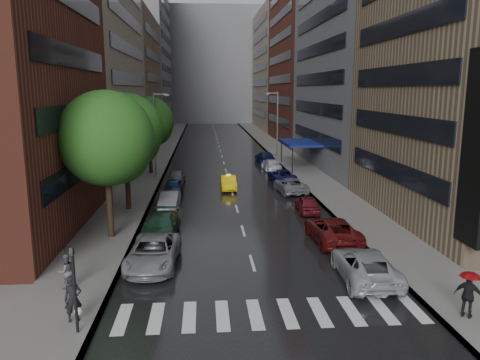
# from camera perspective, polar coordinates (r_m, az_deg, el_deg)

# --- Properties ---
(ground) EXTENTS (220.00, 220.00, 0.00)m
(ground) POSITION_cam_1_polar(r_m,az_deg,el_deg) (22.65, 2.58, -13.70)
(ground) COLOR gray
(ground) RESTS_ON ground
(road) EXTENTS (14.00, 140.00, 0.01)m
(road) POSITION_cam_1_polar(r_m,az_deg,el_deg) (71.09, -2.35, 3.34)
(road) COLOR black
(road) RESTS_ON ground
(sidewalk_left) EXTENTS (4.00, 140.00, 0.15)m
(sidewalk_left) POSITION_cam_1_polar(r_m,az_deg,el_deg) (71.32, -9.60, 3.28)
(sidewalk_left) COLOR gray
(sidewalk_left) RESTS_ON ground
(sidewalk_right) EXTENTS (4.00, 140.00, 0.15)m
(sidewalk_right) POSITION_cam_1_polar(r_m,az_deg,el_deg) (71.98, 4.84, 3.46)
(sidewalk_right) COLOR gray
(sidewalk_right) RESTS_ON ground
(crosswalk) EXTENTS (13.15, 2.80, 0.01)m
(crosswalk) POSITION_cam_1_polar(r_m,az_deg,el_deg) (20.88, 3.85, -15.92)
(crosswalk) COLOR silver
(crosswalk) RESTS_ON ground
(buildings_left) EXTENTS (8.00, 108.00, 38.00)m
(buildings_left) POSITION_cam_1_polar(r_m,az_deg,el_deg) (80.44, -13.83, 15.34)
(buildings_left) COLOR maroon
(buildings_left) RESTS_ON ground
(buildings_right) EXTENTS (8.05, 109.10, 36.00)m
(buildings_right) POSITION_cam_1_polar(r_m,az_deg,el_deg) (79.29, 8.65, 14.90)
(buildings_right) COLOR #937A5B
(buildings_right) RESTS_ON ground
(building_far) EXTENTS (40.00, 14.00, 32.00)m
(building_far) POSITION_cam_1_polar(r_m,az_deg,el_deg) (138.59, -3.49, 13.67)
(building_far) COLOR slate
(building_far) RESTS_ON ground
(tree_near) EXTENTS (5.93, 5.93, 9.46)m
(tree_near) POSITION_cam_1_polar(r_m,az_deg,el_deg) (30.14, -16.01, 4.89)
(tree_near) COLOR #382619
(tree_near) RESTS_ON ground
(tree_mid) EXTENTS (5.81, 5.81, 9.26)m
(tree_mid) POSITION_cam_1_polar(r_m,az_deg,el_deg) (37.23, -13.82, 5.87)
(tree_mid) COLOR #382619
(tree_mid) RESTS_ON ground
(tree_far) EXTENTS (5.47, 5.47, 8.72)m
(tree_far) POSITION_cam_1_polar(r_m,az_deg,el_deg) (53.33, -11.01, 7.04)
(tree_far) COLOR #382619
(tree_far) RESTS_ON ground
(taxi) EXTENTS (1.44, 4.08, 1.34)m
(taxi) POSITION_cam_1_polar(r_m,az_deg,el_deg) (44.87, -1.43, -0.30)
(taxi) COLOR yellow
(taxi) RESTS_ON ground
(parked_cars_left) EXTENTS (2.88, 27.75, 1.56)m
(parked_cars_left) POSITION_cam_1_polar(r_m,az_deg,el_deg) (34.20, -9.05, -3.93)
(parked_cars_left) COLOR gray
(parked_cars_left) RESTS_ON ground
(parked_cars_right) EXTENTS (2.87, 44.00, 1.56)m
(parked_cars_right) POSITION_cam_1_polar(r_m,az_deg,el_deg) (40.73, 6.95, -1.46)
(parked_cars_right) COLOR #A6A9B0
(parked_cars_right) RESTS_ON ground
(ped_bag_walker) EXTENTS (0.80, 0.66, 1.89)m
(ped_bag_walker) POSITION_cam_1_polar(r_m,az_deg,el_deg) (20.70, -19.65, -13.58)
(ped_bag_walker) COLOR black
(ped_bag_walker) RESTS_ON sidewalk_left
(ped_black_umbrella) EXTENTS (1.04, 1.02, 2.09)m
(ped_black_umbrella) POSITION_cam_1_polar(r_m,az_deg,el_deg) (23.84, -20.51, -9.53)
(ped_black_umbrella) COLOR #55555A
(ped_black_umbrella) RESTS_ON sidewalk_left
(ped_red_umbrella) EXTENTS (1.14, 1.07, 2.01)m
(ped_red_umbrella) POSITION_cam_1_polar(r_m,az_deg,el_deg) (21.88, 26.14, -11.99)
(ped_red_umbrella) COLOR black
(ped_red_umbrella) RESTS_ON sidewalk_right
(traffic_light) EXTENTS (0.18, 0.15, 3.45)m
(traffic_light) POSITION_cam_1_polar(r_m,az_deg,el_deg) (19.33, -19.55, -11.63)
(traffic_light) COLOR black
(traffic_light) RESTS_ON sidewalk_left
(street_lamp_left) EXTENTS (1.74, 0.22, 9.00)m
(street_lamp_left) POSITION_cam_1_polar(r_m,az_deg,el_deg) (50.88, -10.29, 5.66)
(street_lamp_left) COLOR gray
(street_lamp_left) RESTS_ON sidewalk_left
(street_lamp_right) EXTENTS (1.74, 0.22, 9.00)m
(street_lamp_right) POSITION_cam_1_polar(r_m,az_deg,el_deg) (66.38, 4.51, 7.01)
(street_lamp_right) COLOR gray
(street_lamp_right) RESTS_ON sidewalk_right
(awning) EXTENTS (4.00, 8.00, 3.12)m
(awning) POSITION_cam_1_polar(r_m,az_deg,el_deg) (56.96, 7.30, 4.53)
(awning) COLOR navy
(awning) RESTS_ON sidewalk_right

